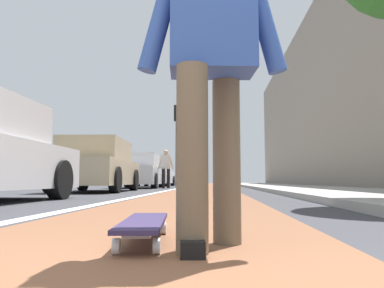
{
  "coord_description": "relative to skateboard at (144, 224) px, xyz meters",
  "views": [
    {
      "loc": [
        -0.34,
        -0.39,
        0.31
      ],
      "look_at": [
        9.93,
        0.27,
        1.31
      ],
      "focal_mm": 35.54,
      "sensor_mm": 36.0,
      "label": 1
    }
  ],
  "objects": [
    {
      "name": "parked_car_far",
      "position": [
        14.65,
        3.0,
        0.61
      ],
      "size": [
        4.43,
        1.97,
        1.48
      ],
      "color": "silver",
      "rests_on": "ground"
    },
    {
      "name": "pedestrian_distant",
      "position": [
        14.3,
        1.8,
        0.85
      ],
      "size": [
        0.46,
        0.72,
        1.65
      ],
      "color": "black",
      "rests_on": "ground"
    },
    {
      "name": "sidewalk_curb",
      "position": [
        16.42,
        -3.37,
        -0.04
      ],
      "size": [
        52.0,
        3.2,
        0.1
      ],
      "primitive_type": "cube",
      "color": "#9E9B93",
      "rests_on": "ground"
    },
    {
      "name": "bike_lane_paint",
      "position": [
        22.42,
        0.03,
        -0.09
      ],
      "size": [
        56.0,
        2.05,
        0.0
      ],
      "primitive_type": "cube",
      "color": "brown",
      "rests_on": "ground"
    },
    {
      "name": "building_facade",
      "position": [
        20.42,
        -6.35,
        5.0
      ],
      "size": [
        40.0,
        1.2,
        10.19
      ],
      "primitive_type": "cube",
      "color": "gray",
      "rests_on": "ground"
    },
    {
      "name": "ground_plane",
      "position": [
        8.42,
        0.03,
        -0.09
      ],
      "size": [
        80.0,
        80.0,
        0.0
      ],
      "primitive_type": "plane",
      "color": "#38383D"
    },
    {
      "name": "lane_stripe_white",
      "position": [
        18.42,
        1.2,
        -0.09
      ],
      "size": [
        52.0,
        0.16,
        0.01
      ],
      "primitive_type": "cube",
      "color": "silver",
      "rests_on": "ground"
    },
    {
      "name": "parked_car_end",
      "position": [
        20.66,
        3.24,
        0.61
      ],
      "size": [
        4.22,
        1.93,
        1.48
      ],
      "color": "silver",
      "rests_on": "ground"
    },
    {
      "name": "parked_car_mid",
      "position": [
        8.89,
        3.08,
        0.63
      ],
      "size": [
        4.4,
        2.02,
        1.5
      ],
      "color": "tan",
      "rests_on": "ground"
    },
    {
      "name": "skater_person",
      "position": [
        -0.15,
        -0.35,
        0.84
      ],
      "size": [
        0.48,
        0.72,
        1.64
      ],
      "color": "brown",
      "rests_on": "ground"
    },
    {
      "name": "traffic_light",
      "position": [
        16.88,
        1.6,
        2.75
      ],
      "size": [
        0.33,
        0.28,
        4.11
      ],
      "color": "#2D2D2D",
      "rests_on": "ground"
    },
    {
      "name": "skateboard",
      "position": [
        0.0,
        0.0,
        0.0
      ],
      "size": [
        0.85,
        0.27,
        0.11
      ],
      "color": "white",
      "rests_on": "ground"
    }
  ]
}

